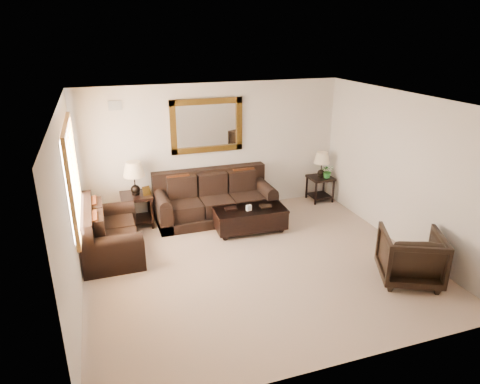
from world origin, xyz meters
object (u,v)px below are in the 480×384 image
object	(u,v)px
end_table_left	(135,185)
armchair	(411,254)
loveseat	(108,236)
sofa	(214,202)
coffee_table	(249,216)
end_table_right	(321,169)

from	to	relation	value
end_table_left	armchair	bearing A→B (deg)	-41.91
loveseat	end_table_left	bearing A→B (deg)	-30.99
sofa	loveseat	bearing A→B (deg)	-157.64
loveseat	armchair	size ratio (longest dim) A/B	1.82
loveseat	armchair	distance (m)	4.99
coffee_table	sofa	bearing A→B (deg)	124.06
coffee_table	end_table_left	bearing A→B (deg)	158.14
sofa	end_table_right	xyz separation A→B (m)	(2.55, 0.17, 0.39)
end_table_left	armchair	distance (m)	5.10
end_table_left	end_table_right	size ratio (longest dim) A/B	1.16
end_table_left	coffee_table	size ratio (longest dim) A/B	0.94
sofa	loveseat	xyz separation A→B (m)	(-2.16, -0.89, -0.02)
end_table_left	end_table_right	bearing A→B (deg)	0.60
end_table_right	armchair	size ratio (longest dim) A/B	1.26
loveseat	coffee_table	bearing A→B (deg)	-88.08
end_table_right	coffee_table	world-z (taller)	end_table_right
coffee_table	armchair	bearing A→B (deg)	-51.97
end_table_left	coffee_table	bearing A→B (deg)	-24.55
end_table_left	coffee_table	distance (m)	2.31
end_table_left	end_table_right	distance (m)	4.09
loveseat	end_table_left	xyz separation A→B (m)	(0.61, 1.02, 0.52)
loveseat	end_table_left	world-z (taller)	end_table_left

